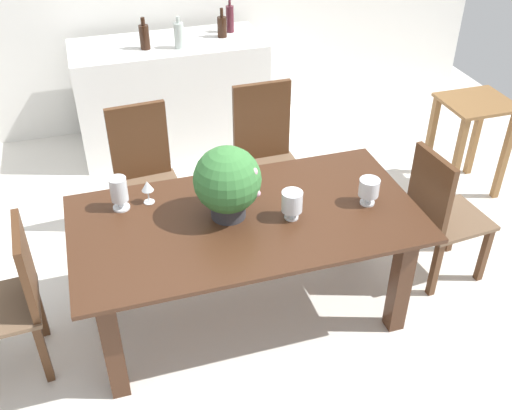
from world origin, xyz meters
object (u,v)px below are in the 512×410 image
object	(u,v)px
wine_bottle_dark	(222,26)
flower_centerpiece	(227,182)
side_table	(471,129)
chair_far_left	(144,170)
chair_foot_end	(440,212)
crystal_vase_center_near	(119,191)
kitchen_counter	(171,96)
chair_far_right	(265,148)
crystal_vase_left	(292,202)
wine_bottle_clear	(144,36)
wine_bottle_amber	(179,35)
wine_glass	(147,187)
crystal_vase_right	(369,188)
wine_bottle_green	(230,19)
dining_table	(246,237)
chair_head_end	(15,295)

from	to	relation	value
wine_bottle_dark	flower_centerpiece	bearing A→B (deg)	-103.61
side_table	chair_far_left	bearing A→B (deg)	176.64
chair_far_left	chair_foot_end	xyz separation A→B (m)	(1.73, -1.02, -0.03)
flower_centerpiece	crystal_vase_center_near	xyz separation A→B (m)	(-0.57, 0.25, -0.11)
kitchen_counter	side_table	distance (m)	2.56
chair_foot_end	chair_far_right	bearing A→B (deg)	34.08
crystal_vase_left	wine_bottle_clear	xyz separation A→B (m)	(-0.46, 2.30, 0.21)
wine_bottle_clear	wine_bottle_amber	bearing A→B (deg)	-12.87
wine_glass	wine_bottle_amber	distance (m)	1.95
chair_far_right	chair_far_left	xyz separation A→B (m)	(-0.89, -0.01, -0.02)
chair_far_right	crystal_vase_left	distance (m)	1.16
crystal_vase_center_near	crystal_vase_right	world-z (taller)	crystal_vase_center_near
flower_centerpiece	crystal_vase_left	bearing A→B (deg)	-20.39
chair_far_left	wine_bottle_dark	bearing A→B (deg)	50.93
chair_far_left	wine_bottle_dark	world-z (taller)	wine_bottle_dark
wine_glass	wine_bottle_dark	world-z (taller)	wine_bottle_dark
crystal_vase_left	wine_bottle_amber	world-z (taller)	wine_bottle_amber
crystal_vase_right	wine_bottle_green	world-z (taller)	wine_bottle_green
chair_far_left	flower_centerpiece	size ratio (longest dim) A/B	2.35
dining_table	wine_bottle_amber	size ratio (longest dim) A/B	7.51
kitchen_counter	wine_bottle_green	xyz separation A→B (m)	(0.59, 0.11, 0.60)
crystal_vase_center_near	crystal_vase_right	distance (m)	1.42
flower_centerpiece	kitchen_counter	distance (m)	2.32
chair_foot_end	crystal_vase_left	distance (m)	1.10
flower_centerpiece	crystal_vase_right	size ratio (longest dim) A/B	2.64
chair_far_right	flower_centerpiece	bearing A→B (deg)	-119.32
crystal_vase_center_near	wine_bottle_dark	world-z (taller)	wine_bottle_dark
chair_foot_end	crystal_vase_right	bearing A→B (deg)	91.70
wine_bottle_clear	wine_bottle_dark	size ratio (longest dim) A/B	1.05
chair_foot_end	wine_bottle_amber	xyz separation A→B (m)	(-1.23, 2.17, 0.56)
crystal_vase_center_near	kitchen_counter	size ratio (longest dim) A/B	0.12
chair_far_right	wine_bottle_amber	world-z (taller)	wine_bottle_amber
chair_far_right	crystal_vase_left	bearing A→B (deg)	-101.05
crystal_vase_left	kitchen_counter	xyz separation A→B (m)	(-0.27, 2.39, -0.38)
dining_table	flower_centerpiece	size ratio (longest dim) A/B	4.59
side_table	crystal_vase_right	bearing A→B (deg)	-145.48
wine_glass	wine_bottle_dark	size ratio (longest dim) A/B	0.59
dining_table	wine_bottle_green	world-z (taller)	wine_bottle_green
wine_bottle_clear	crystal_vase_center_near	bearing A→B (deg)	-102.96
dining_table	kitchen_counter	bearing A→B (deg)	90.70
crystal_vase_left	wine_bottle_clear	size ratio (longest dim) A/B	0.66
crystal_vase_center_near	side_table	distance (m)	2.83
kitchen_counter	wine_bottle_dark	world-z (taller)	wine_bottle_dark
chair_foot_end	crystal_vase_center_near	bearing A→B (deg)	76.15
dining_table	chair_head_end	world-z (taller)	chair_head_end
wine_bottle_clear	crystal_vase_left	bearing A→B (deg)	-78.67
kitchen_counter	wine_bottle_green	distance (m)	0.85
flower_centerpiece	chair_far_right	bearing A→B (deg)	61.49
crystal_vase_left	wine_bottle_amber	distance (m)	2.26
chair_foot_end	side_table	xyz separation A→B (m)	(0.80, 0.88, 0.04)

